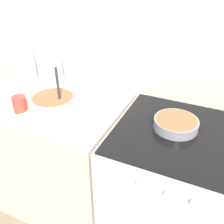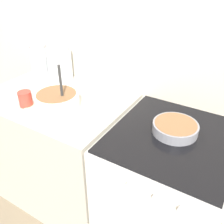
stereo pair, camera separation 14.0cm
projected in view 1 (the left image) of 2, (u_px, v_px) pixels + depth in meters
wall_back at (141, 47)px, 1.57m from camera, size 4.91×0.05×2.40m
countertop_cabinet at (57, 153)px, 1.85m from camera, size 0.95×0.69×0.89m
stove at (165, 189)px, 1.56m from camera, size 0.64×0.71×0.89m
mixing_bowl at (54, 103)px, 1.46m from camera, size 0.27×0.27×0.29m
baking_pan at (176, 123)px, 1.34m from camera, size 0.24×0.24×0.06m
storage_jar_left at (28, 65)px, 1.87m from camera, size 0.14×0.14×0.23m
storage_jar_middle at (50, 69)px, 1.80m from camera, size 0.18×0.18×0.25m
tin_can at (20, 104)px, 1.48m from camera, size 0.08×0.08×0.10m
recipe_page at (39, 112)px, 1.48m from camera, size 0.25×0.30×0.01m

